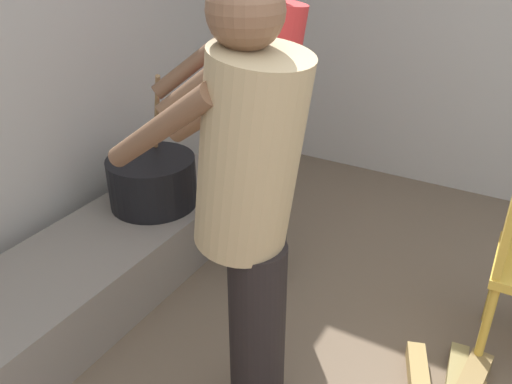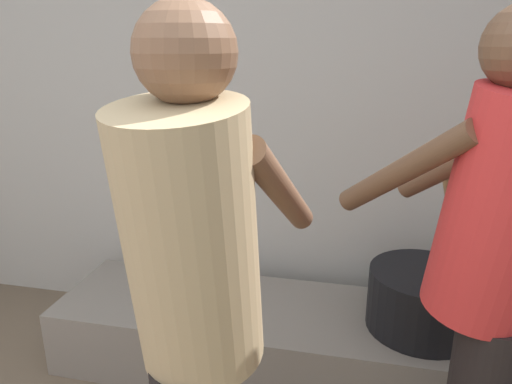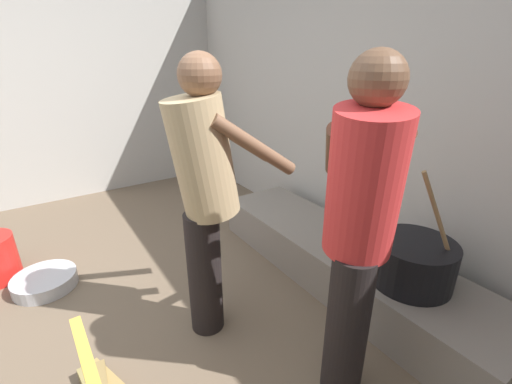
# 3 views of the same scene
# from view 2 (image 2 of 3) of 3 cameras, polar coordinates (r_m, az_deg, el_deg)

# --- Properties ---
(block_enclosure_rear) EXTENTS (5.47, 0.20, 2.49)m
(block_enclosure_rear) POSITION_cam_2_polar(r_m,az_deg,el_deg) (2.53, -0.71, 11.46)
(block_enclosure_rear) COLOR #ADA8A0
(block_enclosure_rear) RESTS_ON ground_plane
(hearth_ledge) EXTENTS (2.33, 0.60, 0.32)m
(hearth_ledge) POSITION_cam_2_polar(r_m,az_deg,el_deg) (2.37, 5.33, -17.37)
(hearth_ledge) COLOR slate
(hearth_ledge) RESTS_ON ground_plane
(cooking_pot_main) EXTENTS (0.47, 0.47, 0.72)m
(cooking_pot_main) POSITION_cam_2_polar(r_m,az_deg,el_deg) (2.22, 19.39, -12.07)
(cooking_pot_main) COLOR black
(cooking_pot_main) RESTS_ON hearth_ledge
(cook_in_red_shirt) EXTENTS (0.69, 0.71, 1.61)m
(cook_in_red_shirt) POSITION_cam_2_polar(r_m,az_deg,el_deg) (1.48, 26.54, -8.11)
(cook_in_red_shirt) COLOR black
(cook_in_red_shirt) RESTS_ON ground_plane
(cook_in_tan_shirt) EXTENTS (0.41, 0.70, 1.60)m
(cook_in_tan_shirt) POSITION_cam_2_polar(r_m,az_deg,el_deg) (1.16, -7.34, -13.64)
(cook_in_tan_shirt) COLOR black
(cook_in_tan_shirt) RESTS_ON ground_plane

